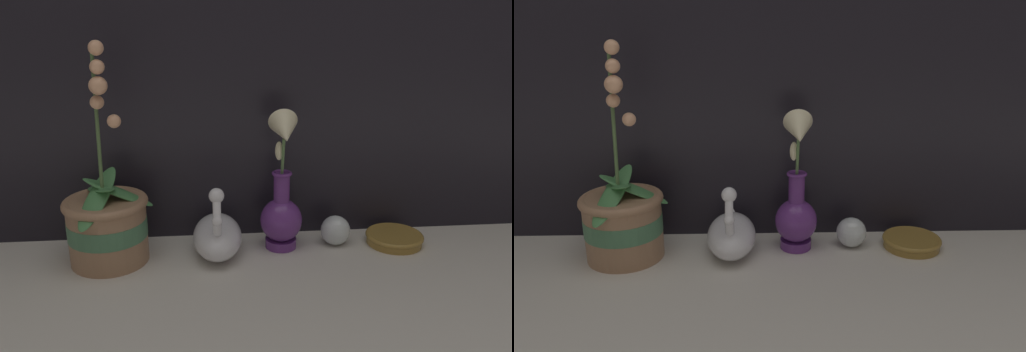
% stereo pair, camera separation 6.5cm
% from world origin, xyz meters
% --- Properties ---
extents(ground_plane, '(2.80, 2.80, 0.00)m').
position_xyz_m(ground_plane, '(0.00, 0.00, 0.00)').
color(ground_plane, beige).
extents(orchid_potted_plant, '(0.20, 0.24, 0.49)m').
position_xyz_m(orchid_potted_plant, '(-0.33, 0.11, 0.10)').
color(orchid_potted_plant, '#9E7556').
rests_on(orchid_potted_plant, ground_plane).
extents(swan_figurine, '(0.11, 0.21, 0.19)m').
position_xyz_m(swan_figurine, '(-0.09, 0.12, 0.05)').
color(swan_figurine, white).
rests_on(swan_figurine, ground_plane).
extents(blue_vase, '(0.10, 0.13, 0.34)m').
position_xyz_m(blue_vase, '(0.07, 0.14, 0.12)').
color(blue_vase, '#602D7F').
rests_on(blue_vase, ground_plane).
extents(glass_sphere, '(0.07, 0.07, 0.07)m').
position_xyz_m(glass_sphere, '(0.20, 0.15, 0.04)').
color(glass_sphere, silver).
rests_on(glass_sphere, ground_plane).
extents(amber_dish, '(0.14, 0.14, 0.03)m').
position_xyz_m(amber_dish, '(0.35, 0.14, 0.02)').
color(amber_dish, olive).
rests_on(amber_dish, ground_plane).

